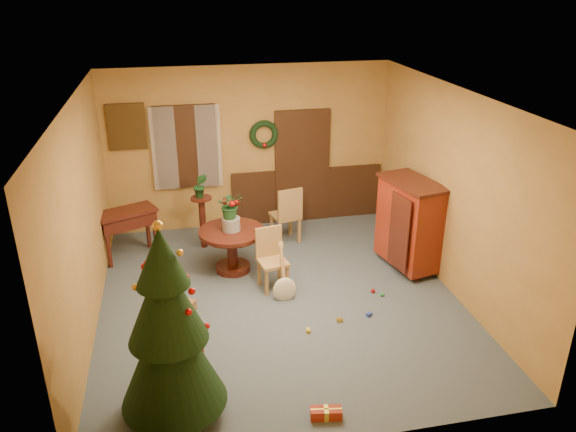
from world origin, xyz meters
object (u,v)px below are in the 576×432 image
object	(u,v)px
chair_near	(271,256)
christmas_tree	(168,330)
dining_table	(232,242)
sideboard	(409,222)
writing_desk	(127,222)

from	to	relation	value
chair_near	christmas_tree	world-z (taller)	christmas_tree
dining_table	sideboard	bearing A→B (deg)	-9.30
dining_table	chair_near	bearing A→B (deg)	-49.65
dining_table	writing_desk	xyz separation A→B (m)	(-1.60, 0.80, 0.14)
dining_table	writing_desk	distance (m)	1.79
chair_near	writing_desk	xyz separation A→B (m)	(-2.10, 1.40, 0.13)
chair_near	christmas_tree	distance (m)	2.89
chair_near	christmas_tree	size ratio (longest dim) A/B	0.41
christmas_tree	sideboard	bearing A→B (deg)	35.29
dining_table	christmas_tree	bearing A→B (deg)	-107.45
dining_table	christmas_tree	world-z (taller)	christmas_tree
christmas_tree	sideboard	size ratio (longest dim) A/B	1.55
dining_table	chair_near	distance (m)	0.78
christmas_tree	chair_near	bearing A→B (deg)	59.06
dining_table	christmas_tree	distance (m)	3.23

